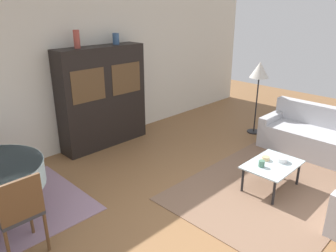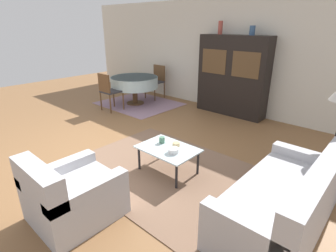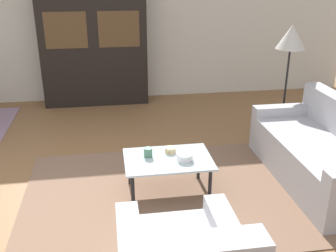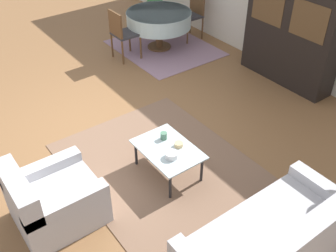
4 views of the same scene
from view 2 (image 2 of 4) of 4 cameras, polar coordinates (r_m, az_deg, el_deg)
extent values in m
plane|color=brown|center=(4.71, -13.03, -5.79)|extent=(14.00, 14.00, 0.00)
cube|color=beige|center=(6.94, 11.88, 14.71)|extent=(10.00, 0.06, 2.70)
cube|color=brown|center=(4.07, -0.62, -9.67)|extent=(2.82, 2.12, 0.01)
cube|color=gray|center=(7.45, -6.28, 4.89)|extent=(2.07, 1.73, 0.01)
cube|color=#B2B2B7|center=(3.27, 23.01, -15.67)|extent=(0.86, 1.85, 0.45)
cube|color=#B2B2B7|center=(2.99, 30.15, -11.09)|extent=(0.20, 1.85, 0.38)
cube|color=#B2B2B7|center=(2.46, 16.67, -20.12)|extent=(0.86, 0.16, 0.12)
cube|color=#B2B2B7|center=(3.85, 28.05, -5.78)|extent=(0.86, 0.16, 0.12)
cube|color=#B2B2B7|center=(3.30, -19.38, -14.84)|extent=(0.82, 0.92, 0.45)
cube|color=#B2B2B7|center=(2.97, -26.41, -10.97)|extent=(0.82, 0.20, 0.36)
cube|color=#B2B2B7|center=(3.41, -22.72, -8.44)|extent=(0.16, 0.92, 0.12)
cube|color=#B2B2B7|center=(2.89, -16.76, -13.24)|extent=(0.16, 0.92, 0.12)
cylinder|color=black|center=(4.04, -6.30, -6.96)|extent=(0.04, 0.04, 0.37)
cylinder|color=black|center=(3.58, 1.85, -10.82)|extent=(0.04, 0.04, 0.37)
cylinder|color=black|center=(4.34, -1.50, -4.73)|extent=(0.04, 0.04, 0.37)
cylinder|color=black|center=(3.92, 6.52, -7.94)|extent=(0.04, 0.04, 0.37)
cube|color=silver|center=(3.86, 0.00, -4.94)|extent=(0.87, 0.61, 0.02)
cube|color=black|center=(6.56, 13.86, 10.50)|extent=(1.70, 0.42, 1.87)
cube|color=brown|center=(6.53, 9.95, 13.66)|extent=(0.65, 0.01, 0.56)
cube|color=brown|center=(6.13, 16.53, 12.63)|extent=(0.65, 0.01, 0.56)
cylinder|color=brown|center=(7.45, -7.11, 5.02)|extent=(0.48, 0.48, 0.03)
cylinder|color=brown|center=(7.40, -7.18, 6.58)|extent=(0.14, 0.14, 0.45)
cylinder|color=silver|center=(7.31, -7.32, 9.41)|extent=(1.28, 1.28, 0.30)
cylinder|color=silver|center=(7.29, -7.37, 10.45)|extent=(1.29, 1.29, 0.03)
cylinder|color=brown|center=(7.21, -11.73, 5.98)|extent=(0.04, 0.04, 0.47)
cylinder|color=brown|center=(6.89, -9.71, 5.42)|extent=(0.04, 0.04, 0.47)
cylinder|color=brown|center=(6.99, -14.38, 5.26)|extent=(0.04, 0.04, 0.47)
cylinder|color=brown|center=(6.66, -12.42, 4.67)|extent=(0.04, 0.04, 0.47)
cube|color=#333338|center=(6.87, -12.22, 7.39)|extent=(0.44, 0.44, 0.04)
cube|color=brown|center=(6.71, -13.78, 9.06)|extent=(0.44, 0.04, 0.45)
cylinder|color=brown|center=(7.63, -2.89, 7.25)|extent=(0.04, 0.04, 0.47)
cylinder|color=brown|center=(7.91, -4.98, 7.71)|extent=(0.04, 0.04, 0.47)
cylinder|color=brown|center=(7.91, -0.81, 7.79)|extent=(0.04, 0.04, 0.47)
cylinder|color=brown|center=(8.19, -2.90, 8.23)|extent=(0.04, 0.04, 0.47)
cube|color=#333338|center=(7.85, -2.93, 9.56)|extent=(0.44, 0.44, 0.04)
cube|color=brown|center=(7.95, -1.92, 11.51)|extent=(0.44, 0.04, 0.45)
cylinder|color=black|center=(4.48, 30.99, -9.85)|extent=(0.28, 0.28, 0.02)
cylinder|color=black|center=(4.23, 32.52, -2.80)|extent=(0.03, 0.03, 1.18)
cylinder|color=#4C7A60|center=(4.00, -1.33, -3.05)|extent=(0.09, 0.09, 0.09)
cylinder|color=white|center=(3.71, 1.16, -5.35)|extent=(0.16, 0.16, 0.07)
cylinder|color=tan|center=(3.91, 1.79, -3.99)|extent=(0.11, 0.11, 0.06)
cylinder|color=#9E4238|center=(6.66, 11.33, 20.27)|extent=(0.10, 0.10, 0.30)
cylinder|color=#33517A|center=(6.28, 17.88, 19.20)|extent=(0.12, 0.12, 0.20)
cylinder|color=beige|center=(8.76, -8.67, 7.87)|extent=(0.26, 0.26, 0.18)
sphere|color=#2D6B33|center=(8.70, -8.78, 9.67)|extent=(0.45, 0.45, 0.45)
camera|label=1|loc=(6.45, -45.07, 19.79)|focal=35.00mm
camera|label=3|loc=(3.00, -66.87, 9.83)|focal=42.00mm
camera|label=4|loc=(1.61, 133.84, 50.28)|focal=42.00mm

